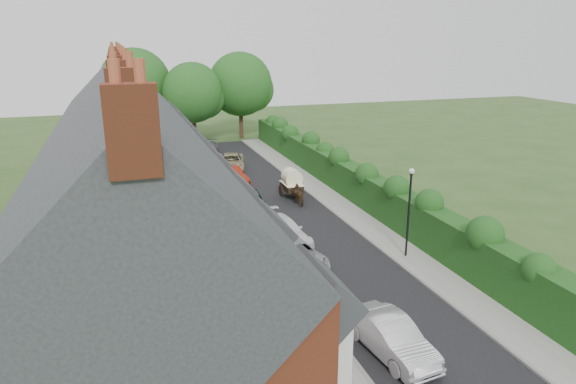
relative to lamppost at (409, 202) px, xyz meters
name	(u,v)px	position (x,y,z in m)	size (l,w,h in m)	color
ground	(386,300)	(-3.40, -4.00, -3.30)	(140.00, 140.00, 0.00)	#2D4C1E
road	(299,224)	(-3.90, 7.00, -3.29)	(6.00, 58.00, 0.02)	black
pavement_hedge_side	(355,217)	(0.20, 7.00, -3.24)	(2.20, 58.00, 0.12)	gray
pavement_house_side	(242,230)	(-7.75, 7.00, -3.24)	(1.70, 58.00, 0.12)	gray
kerb_hedge_side	(341,218)	(-0.85, 7.00, -3.23)	(0.18, 58.00, 0.13)	gray
kerb_house_side	(254,228)	(-6.95, 7.00, -3.23)	(0.18, 58.00, 0.13)	gray
hedge	(379,193)	(2.00, 7.00, -1.70)	(2.10, 58.00, 2.85)	#183D13
terrace_row	(130,175)	(-14.27, 5.98, 1.18)	(9.05, 40.50, 11.50)	brown
garden_wall_row	(230,231)	(-8.75, 6.00, -2.84)	(0.35, 40.35, 1.10)	brown
lamppost	(409,202)	(0.00, 0.00, 0.00)	(0.32, 0.32, 5.16)	black
tree_far_left	(196,94)	(-6.05, 36.08, 2.41)	(7.14, 6.80, 9.29)	#332316
tree_far_right	(243,86)	(-0.01, 38.08, 3.02)	(7.98, 7.60, 10.31)	#332316
tree_far_back	(139,85)	(-11.99, 39.08, 3.32)	(8.40, 8.00, 10.82)	#332316
car_silver_a	(391,337)	(-5.36, -7.85, -2.55)	(1.58, 4.53, 1.49)	silver
car_silver_b	(296,254)	(-6.16, 1.00, -2.64)	(2.19, 4.74, 1.32)	#96999D
car_white	(281,231)	(-6.00, 4.13, -2.52)	(2.18, 5.35, 1.55)	white
car_green	(251,203)	(-6.40, 9.93, -2.49)	(1.90, 4.71, 1.60)	#10371F
car_red	(230,176)	(-6.16, 17.76, -2.53)	(1.63, 4.68, 1.54)	maroon
car_beige	(231,162)	(-5.00, 22.78, -2.57)	(2.40, 5.20, 1.45)	tan
car_grey	(209,150)	(-6.02, 29.00, -2.57)	(2.03, 4.99, 1.45)	#525459
horse	(300,195)	(-2.45, 10.83, -2.57)	(0.78, 1.71, 1.44)	#412E18
horse_cart	(292,181)	(-2.45, 12.68, -1.99)	(1.44, 3.17, 2.29)	black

